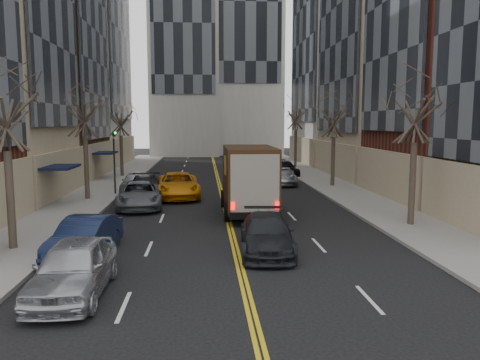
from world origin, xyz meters
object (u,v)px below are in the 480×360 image
object	(u,v)px
ups_truck	(248,180)
pedestrian	(236,196)
taxi	(178,185)
observer_sedan	(267,234)

from	to	relation	value
ups_truck	pedestrian	bearing A→B (deg)	123.21
taxi	pedestrian	distance (m)	6.29
ups_truck	taxi	bearing A→B (deg)	124.39
taxi	ups_truck	bearing A→B (deg)	-59.86
observer_sedan	pedestrian	size ratio (longest dim) A/B	3.01
ups_truck	observer_sedan	distance (m)	7.69
ups_truck	taxi	size ratio (longest dim) A/B	1.14
ups_truck	pedestrian	world-z (taller)	ups_truck
ups_truck	observer_sedan	xyz separation A→B (m)	(0.00, -7.59, -1.18)
observer_sedan	pedestrian	world-z (taller)	pedestrian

